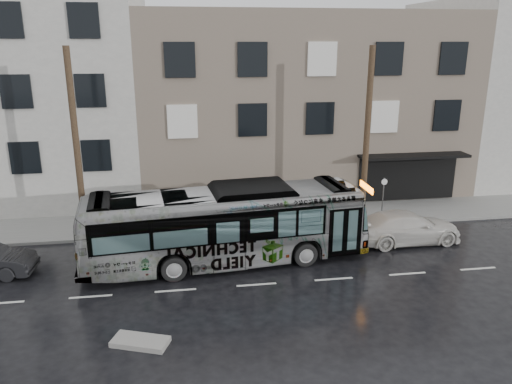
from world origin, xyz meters
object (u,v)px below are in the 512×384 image
at_px(sign_post, 383,200).
at_px(bus, 225,225).
at_px(utility_pole_rear, 77,147).
at_px(white_sedan, 407,227).
at_px(utility_pole_front, 367,138).

height_order(sign_post, bus, bus).
bearing_deg(utility_pole_rear, sign_post, 0.00).
relative_size(utility_pole_rear, sign_post, 3.75).
bearing_deg(sign_post, white_sedan, -84.60).
bearing_deg(sign_post, utility_pole_front, 180.00).
xyz_separation_m(utility_pole_front, bus, (-7.51, -3.46, -2.94)).
relative_size(utility_pole_rear, white_sedan, 1.73).
relative_size(sign_post, bus, 0.20).
bearing_deg(utility_pole_rear, white_sedan, -9.23).
distance_m(sign_post, bus, 9.28).
distance_m(utility_pole_front, bus, 8.77).
xyz_separation_m(utility_pole_front, white_sedan, (1.34, -2.49, -3.89)).
height_order(utility_pole_rear, sign_post, utility_pole_rear).
xyz_separation_m(utility_pole_front, sign_post, (1.10, 0.00, -3.30)).
xyz_separation_m(utility_pole_rear, sign_post, (15.10, 0.00, -3.30)).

